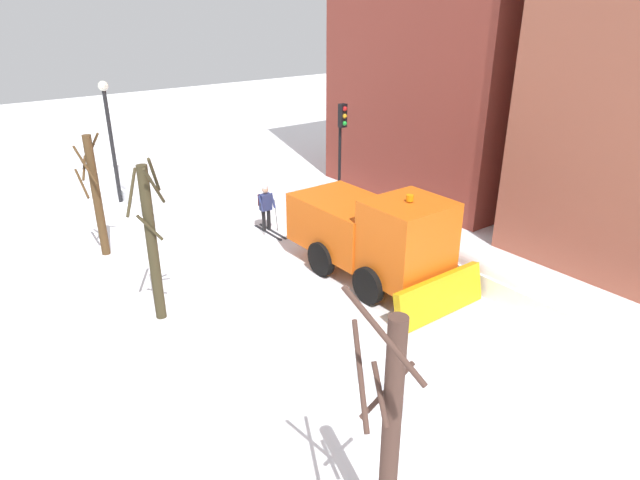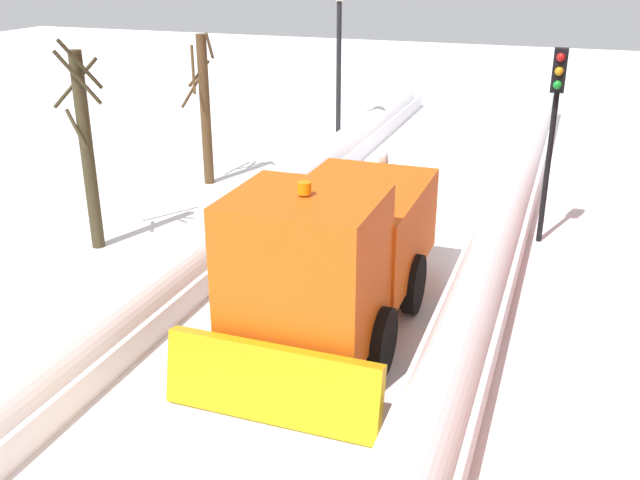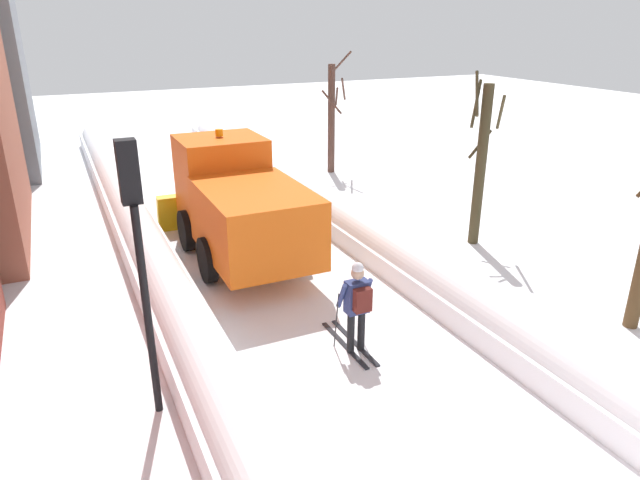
# 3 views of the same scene
# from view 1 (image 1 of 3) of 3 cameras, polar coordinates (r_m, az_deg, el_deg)

# --- Properties ---
(ground_plane) EXTENTS (80.00, 80.00, 0.00)m
(ground_plane) POSITION_cam_1_polar(r_m,az_deg,el_deg) (18.05, 1.55, -2.76)
(ground_plane) COLOR white
(snowbank_left) EXTENTS (1.10, 36.00, 1.10)m
(snowbank_left) POSITION_cam_1_polar(r_m,az_deg,el_deg) (19.54, 7.87, 0.73)
(snowbank_left) COLOR white
(snowbank_left) RESTS_ON ground
(snowbank_right) EXTENTS (1.10, 36.00, 0.94)m
(snowbank_right) POSITION_cam_1_polar(r_m,az_deg,el_deg) (16.47, -5.95, -4.12)
(snowbank_right) COLOR white
(snowbank_right) RESTS_ON ground
(plow_truck) EXTENTS (3.20, 5.98, 3.12)m
(plow_truck) POSITION_cam_1_polar(r_m,az_deg,el_deg) (16.82, 5.55, 0.61)
(plow_truck) COLOR orange
(plow_truck) RESTS_ON ground
(skier) EXTENTS (0.62, 1.80, 1.81)m
(skier) POSITION_cam_1_polar(r_m,az_deg,el_deg) (20.59, -5.63, 3.58)
(skier) COLOR black
(skier) RESTS_ON ground
(traffic_light_pole) EXTENTS (0.28, 0.42, 4.32)m
(traffic_light_pole) POSITION_cam_1_polar(r_m,az_deg,el_deg) (22.13, 2.24, 10.59)
(traffic_light_pole) COLOR black
(traffic_light_pole) RESTS_ON ground
(street_lamp) EXTENTS (0.40, 0.40, 5.05)m
(street_lamp) POSITION_cam_1_polar(r_m,az_deg,el_deg) (24.51, -20.88, 10.81)
(street_lamp) COLOR black
(street_lamp) RESTS_ON ground
(bare_tree_near) EXTENTS (0.78, 1.13, 4.19)m
(bare_tree_near) POSITION_cam_1_polar(r_m,az_deg,el_deg) (19.56, -22.10, 4.36)
(bare_tree_near) COLOR #50381F
(bare_tree_near) RESTS_ON ground
(bare_tree_mid) EXTENTS (1.12, 1.19, 4.60)m
(bare_tree_mid) POSITION_cam_1_polar(r_m,az_deg,el_deg) (14.93, -16.96, -0.11)
(bare_tree_mid) COLOR #3E3622
(bare_tree_mid) RESTS_ON ground
(bare_tree_far) EXTENTS (1.24, 1.67, 4.71)m
(bare_tree_far) POSITION_cam_1_polar(r_m,az_deg,el_deg) (8.55, 7.15, -19.33)
(bare_tree_far) COLOR #4F352C
(bare_tree_far) RESTS_ON ground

